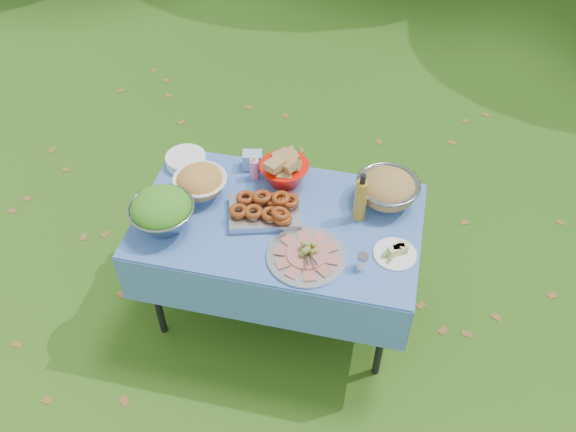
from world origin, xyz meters
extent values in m
plane|color=#143E0B|center=(0.00, 0.00, 0.00)|extent=(80.00, 80.00, 0.00)
cube|color=#7EAAF2|center=(0.00, 0.00, 0.38)|extent=(1.46, 0.86, 0.76)
cylinder|color=white|center=(-0.61, 0.31, 0.79)|extent=(0.23, 0.23, 0.06)
cube|color=#8DBBED|center=(-0.23, 0.36, 0.81)|extent=(0.12, 0.10, 0.10)
cylinder|color=pink|center=(-0.20, 0.28, 0.84)|extent=(0.07, 0.07, 0.15)
cube|color=#ADAEB1|center=(-0.07, 0.01, 0.80)|extent=(0.42, 0.35, 0.09)
cylinder|color=silver|center=(0.19, -0.22, 0.81)|extent=(0.49, 0.49, 0.09)
cylinder|color=#AC8422|center=(0.40, 0.10, 0.91)|extent=(0.07, 0.07, 0.29)
cylinder|color=white|center=(0.61, -0.11, 0.79)|extent=(0.28, 0.28, 0.06)
cylinder|color=white|center=(0.47, -0.23, 0.80)|extent=(0.06, 0.06, 0.09)
camera|label=1|loc=(0.53, -2.11, 3.03)|focal=38.00mm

